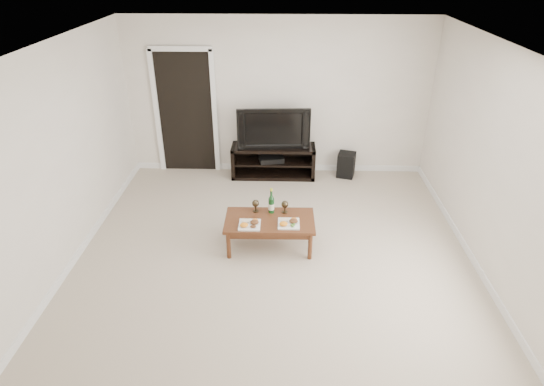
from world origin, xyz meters
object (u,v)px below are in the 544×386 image
(media_console, at_px, (273,161))
(television, at_px, (273,127))
(subwoofer, at_px, (346,165))
(coffee_table, at_px, (270,233))

(media_console, relative_size, television, 1.18)
(media_console, distance_m, television, 0.62)
(media_console, bearing_deg, subwoofer, 1.46)
(television, relative_size, subwoofer, 2.84)
(television, xyz_separation_m, coffee_table, (0.01, -2.13, -0.68))
(television, height_order, coffee_table, television)
(media_console, xyz_separation_m, television, (0.00, 0.00, 0.62))
(media_console, xyz_separation_m, subwoofer, (1.25, 0.03, -0.06))
(subwoofer, height_order, coffee_table, same)
(media_console, relative_size, coffee_table, 1.23)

